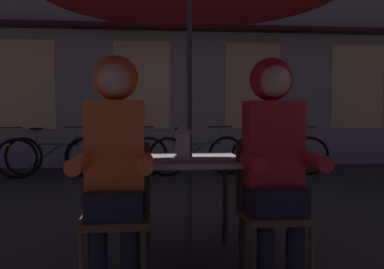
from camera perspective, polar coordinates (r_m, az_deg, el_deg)
name	(u,v)px	position (r m, az deg, el deg)	size (l,w,h in m)	color
ground_plane	(190,260)	(3.00, -0.33, -17.49)	(60.00, 60.00, 0.00)	#2D2B28
cafe_table	(190,172)	(2.84, -0.33, -5.36)	(0.72, 0.72, 0.74)	#B2AD9E
lantern	(183,141)	(2.76, -1.34, -0.96)	(0.11, 0.11, 0.23)	white
chair_left	(117,206)	(2.51, -10.70, -10.02)	(0.40, 0.40, 0.87)	#513823
chair_right	(271,203)	(2.60, 11.16, -9.53)	(0.40, 0.40, 0.87)	#513823
person_left_hooded	(115,149)	(2.40, -10.90, -1.98)	(0.45, 0.56, 1.40)	black
person_right_hooded	(274,147)	(2.50, 11.62, -1.78)	(0.45, 0.56, 1.40)	black
shopfront_building	(196,13)	(8.49, 0.64, 16.92)	(10.00, 0.93, 6.20)	#9E9389
bicycle_second	(54,156)	(7.05, -19.13, -2.88)	(1.67, 0.25, 0.84)	black
bicycle_third	(118,156)	(6.80, -10.53, -2.98)	(1.68, 0.21, 0.84)	black
bicycle_fourth	(197,155)	(6.76, 0.76, -2.96)	(1.68, 0.22, 0.84)	black
bicycle_fifth	(280,155)	(6.98, 12.42, -2.84)	(1.68, 0.21, 0.84)	black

